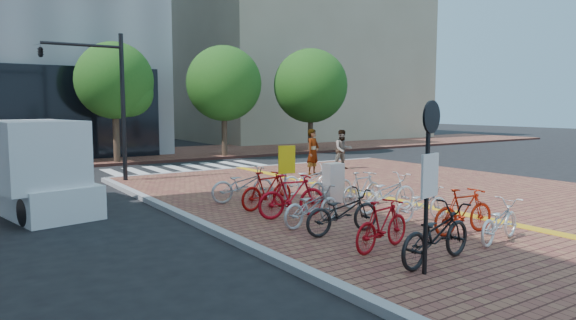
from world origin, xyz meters
TOP-DOWN VIEW (x-y plane):
  - ground at (0.00, 0.00)m, footprint 120.00×120.00m
  - kerb_north at (3.00, 12.00)m, footprint 14.00×0.25m
  - far_sidewalk at (0.00, 21.00)m, footprint 70.00×8.00m
  - building_beige at (18.00, 32.00)m, footprint 20.00×18.00m
  - crosswalk at (0.50, 14.00)m, footprint 7.50×4.00m
  - street_trees at (5.04, 17.45)m, footprint 16.20×4.60m
  - bike_0 at (-1.90, -2.60)m, footprint 2.09×0.96m
  - bike_1 at (-2.11, -1.46)m, footprint 1.72×0.78m
  - bike_2 at (-1.92, -0.04)m, footprint 1.91×0.78m
  - bike_3 at (-2.03, 0.96)m, footprint 1.86×0.93m
  - bike_4 at (-1.93, 1.92)m, footprint 1.90×0.76m
  - bike_5 at (-1.89, 3.20)m, footprint 1.78×0.72m
  - bike_6 at (-1.93, 4.49)m, footprint 2.00×0.86m
  - bike_7 at (0.31, -2.36)m, footprint 1.75×0.91m
  - bike_8 at (0.26, -1.52)m, footprint 1.74×0.66m
  - bike_9 at (0.53, -0.09)m, footprint 1.64×0.72m
  - bike_10 at (0.53, 1.12)m, footprint 1.98×0.80m
  - bike_11 at (0.54, 2.08)m, footprint 1.68×0.72m
  - bike_12 at (0.28, 3.14)m, footprint 1.60×0.46m
  - bike_13 at (0.42, 4.45)m, footprint 1.93×1.00m
  - pedestrian_a at (3.30, 8.14)m, footprint 0.80×0.67m
  - pedestrian_b at (5.56, 8.98)m, footprint 1.00×0.87m
  - utility_box at (0.19, 2.93)m, footprint 0.53×0.39m
  - yellow_sign at (-1.50, 2.84)m, footprint 0.47×0.17m
  - notice_sign at (-2.52, -2.93)m, footprint 0.53×0.19m
  - traffic_light_pole at (-4.76, 10.87)m, footprint 2.92×1.13m
  - box_truck at (-7.01, 6.92)m, footprint 2.76×4.72m

SIDE VIEW (x-z plane):
  - ground at x=0.00m, z-range 0.00..0.00m
  - crosswalk at x=0.50m, z-range 0.00..0.01m
  - far_sidewalk at x=0.00m, z-range 0.00..0.15m
  - kerb_north at x=3.00m, z-range 0.00..0.15m
  - bike_9 at x=0.53m, z-range 0.15..0.99m
  - bike_7 at x=0.31m, z-range 0.15..1.03m
  - bike_3 at x=-2.03m, z-range 0.15..1.09m
  - bike_12 at x=0.28m, z-range 0.15..1.11m
  - bike_13 at x=0.42m, z-range 0.15..1.11m
  - bike_11 at x=0.54m, z-range 0.15..1.13m
  - bike_2 at x=-1.92m, z-range 0.15..1.13m
  - bike_1 at x=-2.11m, z-range 0.15..1.15m
  - bike_10 at x=0.53m, z-range 0.15..1.17m
  - bike_8 at x=0.26m, z-range 0.15..1.17m
  - bike_6 at x=-1.93m, z-range 0.15..1.17m
  - bike_5 at x=-1.89m, z-range 0.15..1.19m
  - bike_0 at x=-1.90m, z-range 0.15..1.21m
  - bike_4 at x=-1.93m, z-range 0.15..1.26m
  - utility_box at x=0.19m, z-range 0.15..1.31m
  - pedestrian_b at x=5.56m, z-range 0.15..1.90m
  - pedestrian_a at x=3.30m, z-range 0.15..2.02m
  - box_truck at x=-7.01m, z-range -0.08..2.49m
  - yellow_sign at x=-1.50m, z-range 0.48..2.22m
  - notice_sign at x=-2.52m, z-range 0.53..3.41m
  - traffic_light_pole at x=-4.76m, z-range 1.19..6.63m
  - street_trees at x=5.04m, z-range 0.92..7.27m
  - building_beige at x=18.00m, z-range 0.00..18.00m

